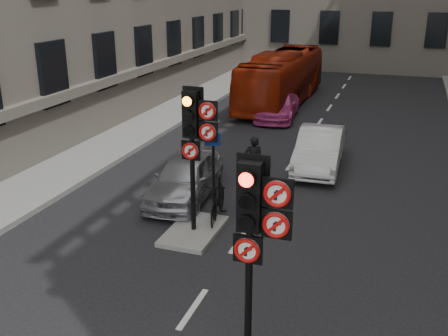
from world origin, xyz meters
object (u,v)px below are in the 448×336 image
Objects in this scene: car_white at (319,149)px; motorcyclist at (254,161)px; signal_near at (255,220)px; bus_red at (282,78)px; car_silver at (185,178)px; car_pink at (278,105)px; motorcycle at (218,199)px; signal_far at (195,130)px; info_sign at (213,164)px.

motorcyclist is at bearing -129.99° from car_white.
signal_near is 19.58m from bus_red.
bus_red is (-0.23, 13.12, 0.68)m from car_silver.
motorcyclist is (1.27, -8.51, 0.17)m from car_pink.
motorcyclist is at bearing 75.82° from motorcycle.
car_white is 0.96× the size of car_pink.
motorcycle is at bearing 63.23° from motorcyclist.
car_pink is at bearing 83.88° from car_silver.
motorcyclist is at bearing 42.95° from car_silver.
car_white is 2.13× the size of motorcycle.
car_pink is 2.22× the size of motorcycle.
info_sign is at bearing 76.65° from signal_far.
signal_far reaches higher than car_white.
signal_near reaches higher than car_silver.
car_white is (-0.54, 9.92, -1.92)m from signal_near.
bus_red is at bearing 95.19° from car_pink.
info_sign is (-0.02, -0.27, 1.06)m from motorcycle.
signal_near is 8.21m from motorcyclist.
signal_near reaches higher than car_pink.
car_silver is 1.68m from motorcycle.
car_silver is 5.07m from car_white.
info_sign reaches higher than car_pink.
bus_red is 11.58m from motorcyclist.
signal_near is 0.88× the size of car_white.
car_pink is 11.25m from motorcycle.
signal_far is 1.32m from info_sign.
signal_near is at bearing -74.14° from motorcycle.
signal_near is 0.85× the size of car_pink.
car_silver is 0.40× the size of bus_red.
signal_near is at bearing -82.86° from car_pink.
car_pink is 3.05m from bus_red.
info_sign reaches higher than car_silver.
car_pink is (0.29, 10.20, -0.04)m from car_silver.
car_white is 0.43× the size of bus_red.
car_silver is at bearing -96.54° from car_pink.
signal_near is at bearing -76.37° from bus_red.
motorcycle is (-1.87, -4.92, -0.10)m from car_white.
signal_far is 1.88× the size of motorcycle.
car_white is 2.58× the size of motorcyclist.
car_pink is 1.81× the size of info_sign.
motorcyclist is (1.79, -11.43, -0.54)m from bus_red.
car_white is at bearing -149.14° from motorcyclist.
car_pink is at bearing 94.05° from signal_far.
motorcyclist is at bearing 83.81° from signal_far.
signal_near is at bearing -90.13° from car_white.
car_white is 5.60m from info_sign.
info_sign is at bearing 117.11° from signal_near.
info_sign is (1.56, -14.39, 0.30)m from bus_red.
car_white is 2.78m from motorcyclist.
car_silver is at bearing -132.61° from car_white.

